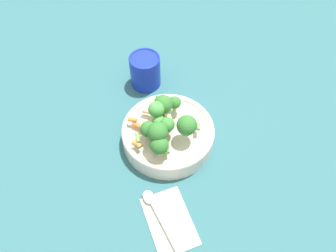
# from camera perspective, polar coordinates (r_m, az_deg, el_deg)

# --- Properties ---
(ground_plane) EXTENTS (3.00, 3.00, 0.00)m
(ground_plane) POSITION_cam_1_polar(r_m,az_deg,el_deg) (0.85, 0.00, -2.51)
(ground_plane) COLOR #2D6066
(bowl) EXTENTS (0.23, 0.23, 0.05)m
(bowl) POSITION_cam_1_polar(r_m,az_deg,el_deg) (0.82, 0.00, -1.38)
(bowl) COLOR beige
(bowl) RESTS_ON ground_plane
(pasta_salad) EXTENTS (0.16, 0.17, 0.08)m
(pasta_salad) POSITION_cam_1_polar(r_m,az_deg,el_deg) (0.76, -0.86, 0.32)
(pasta_salad) COLOR #8CB766
(pasta_salad) RESTS_ON bowl
(cup) EXTENTS (0.09, 0.09, 0.10)m
(cup) POSITION_cam_1_polar(r_m,az_deg,el_deg) (0.94, -4.00, 9.62)
(cup) COLOR #192DAD
(cup) RESTS_ON ground_plane
(napkin) EXTENTS (0.16, 0.17, 0.01)m
(napkin) POSITION_cam_1_polar(r_m,az_deg,el_deg) (0.75, 0.25, -16.19)
(napkin) COLOR beige
(napkin) RESTS_ON ground_plane
(spoon) EXTENTS (0.10, 0.17, 0.01)m
(spoon) POSITION_cam_1_polar(r_m,az_deg,el_deg) (0.75, -2.05, -14.70)
(spoon) COLOR silver
(spoon) RESTS_ON napkin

